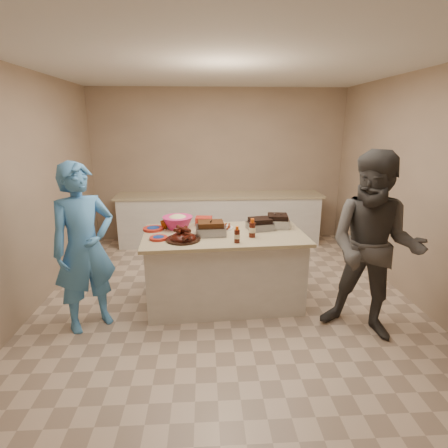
{
  "coord_description": "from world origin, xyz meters",
  "views": [
    {
      "loc": [
        -0.26,
        -3.85,
        2.1
      ],
      "look_at": [
        -0.04,
        0.04,
        0.98
      ],
      "focal_mm": 28.0,
      "sensor_mm": 36.0,
      "label": 1
    }
  ],
  "objects": [
    {
      "name": "coleslaw_bowl",
      "position": [
        -0.59,
        0.22,
        0.88
      ],
      "size": [
        0.38,
        0.38,
        0.25
      ],
      "primitive_type": null,
      "rotation": [
        0.0,
        0.0,
        0.06
      ],
      "color": "#D6246C",
      "rests_on": "island"
    },
    {
      "name": "sauce_bowl",
      "position": [
        -0.12,
        0.23,
        0.88
      ],
      "size": [
        0.14,
        0.05,
        0.14
      ],
      "primitive_type": "imported",
      "rotation": [
        0.0,
        0.0,
        0.06
      ],
      "color": "silver",
      "rests_on": "island"
    },
    {
      "name": "plate_stack_small",
      "position": [
        -0.77,
        -0.18,
        0.88
      ],
      "size": [
        0.21,
        0.21,
        0.03
      ],
      "primitive_type": "cylinder",
      "rotation": [
        0.0,
        0.0,
        0.06
      ],
      "color": "#9F2216",
      "rests_on": "island"
    },
    {
      "name": "roasting_pan",
      "position": [
        0.63,
        0.21,
        0.88
      ],
      "size": [
        0.3,
        0.3,
        0.11
      ],
      "primitive_type": "cube",
      "rotation": [
        0.0,
        0.0,
        -0.12
      ],
      "color": "gray",
      "rests_on": "island"
    },
    {
      "name": "guest_blue",
      "position": [
        -1.49,
        -0.43,
        0.0
      ],
      "size": [
        1.56,
        1.79,
        0.42
      ],
      "primitive_type": "imported",
      "rotation": [
        0.0,
        0.0,
        0.64
      ],
      "color": "#4990D4",
      "rests_on": "ground"
    },
    {
      "name": "room",
      "position": [
        0.0,
        0.0,
        0.0
      ],
      "size": [
        4.5,
        5.0,
        2.7
      ],
      "primitive_type": null,
      "color": "tan",
      "rests_on": "ground"
    },
    {
      "name": "rib_platter",
      "position": [
        -0.5,
        -0.22,
        0.88
      ],
      "size": [
        0.43,
        0.43,
        0.15
      ],
      "primitive_type": null,
      "rotation": [
        0.0,
        0.0,
        -0.14
      ],
      "color": "#3D0F07",
      "rests_on": "island"
    },
    {
      "name": "mac_cheese_dish",
      "position": [
        0.65,
        0.41,
        0.88
      ],
      "size": [
        0.34,
        0.29,
        0.08
      ],
      "primitive_type": "cube",
      "rotation": [
        0.0,
        0.0,
        0.27
      ],
      "color": "orange",
      "rests_on": "island"
    },
    {
      "name": "guest_gray",
      "position": [
        1.37,
        -0.74,
        0.0
      ],
      "size": [
        1.8,
        2.06,
        0.71
      ],
      "primitive_type": "imported",
      "rotation": [
        0.0,
        0.0,
        -0.59
      ],
      "color": "#4C4945",
      "rests_on": "ground"
    },
    {
      "name": "plate_stack_large",
      "position": [
        -0.88,
        0.17,
        0.88
      ],
      "size": [
        0.25,
        0.25,
        0.03
      ],
      "primitive_type": "cylinder",
      "rotation": [
        0.0,
        0.0,
        0.06
      ],
      "color": "#9F2216",
      "rests_on": "island"
    },
    {
      "name": "mustard_bottle",
      "position": [
        -0.15,
        0.25,
        0.88
      ],
      "size": [
        0.04,
        0.04,
        0.11
      ],
      "primitive_type": "cylinder",
      "rotation": [
        0.0,
        0.0,
        0.06
      ],
      "color": "#EAB000",
      "rests_on": "island"
    },
    {
      "name": "pulled_pork_tray",
      "position": [
        -0.2,
        -0.05,
        0.88
      ],
      "size": [
        0.35,
        0.27,
        0.1
      ],
      "primitive_type": "cube",
      "rotation": [
        0.0,
        0.0,
        0.06
      ],
      "color": "#47230F",
      "rests_on": "island"
    },
    {
      "name": "sausage_plate",
      "position": [
        -0.06,
        0.2,
        0.88
      ],
      "size": [
        0.34,
        0.34,
        0.05
      ],
      "primitive_type": "cylinder",
      "rotation": [
        0.0,
        0.0,
        -0.25
      ],
      "color": "silver",
      "rests_on": "island"
    },
    {
      "name": "bbq_bottle_b",
      "position": [
        0.26,
        -0.16,
        0.88
      ],
      "size": [
        0.08,
        0.08,
        0.21
      ],
      "primitive_type": "cylinder",
      "rotation": [
        0.0,
        0.0,
        0.06
      ],
      "color": "#40140B",
      "rests_on": "island"
    },
    {
      "name": "basket_stack",
      "position": [
        -0.28,
        0.36,
        0.88
      ],
      "size": [
        0.22,
        0.17,
        0.1
      ],
      "primitive_type": "cube",
      "rotation": [
        0.0,
        0.0,
        -0.1
      ],
      "color": "#9F2216",
      "rests_on": "island"
    },
    {
      "name": "island",
      "position": [
        -0.04,
        -0.01,
        0.0
      ],
      "size": [
        1.9,
        1.08,
        0.88
      ],
      "primitive_type": null,
      "rotation": [
        0.0,
        0.0,
        0.06
      ],
      "color": "silver",
      "rests_on": "ground"
    },
    {
      "name": "back_counter",
      "position": [
        0.0,
        2.2,
        0.45
      ],
      "size": [
        3.6,
        0.64,
        0.9
      ],
      "primitive_type": null,
      "color": "silver",
      "rests_on": "ground"
    },
    {
      "name": "plastic_cup",
      "position": [
        -0.75,
        0.23,
        0.88
      ],
      "size": [
        0.1,
        0.1,
        0.1
      ],
      "primitive_type": "imported",
      "rotation": [
        0.0,
        0.0,
        0.06
      ],
      "color": "#A44209",
      "rests_on": "island"
    },
    {
      "name": "bbq_bottle_a",
      "position": [
        0.08,
        -0.34,
        0.88
      ],
      "size": [
        0.06,
        0.06,
        0.18
      ],
      "primitive_type": "cylinder",
      "rotation": [
        0.0,
        0.0,
        0.06
      ],
      "color": "#40140B",
      "rests_on": "island"
    },
    {
      "name": "brisket_tray",
      "position": [
        0.39,
        0.12,
        0.88
      ],
      "size": [
        0.33,
        0.29,
        0.09
      ],
      "primitive_type": "cube",
      "rotation": [
        0.0,
        0.0,
        0.2
      ],
      "color": "black",
      "rests_on": "island"
    }
  ]
}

